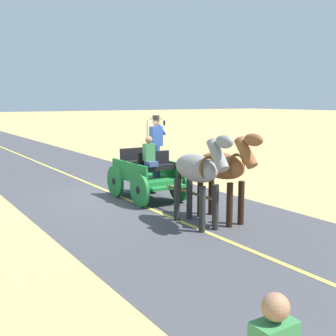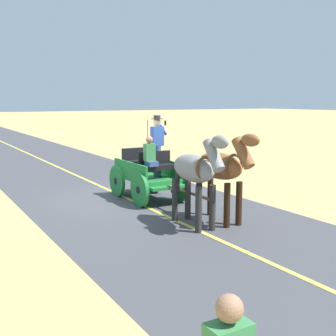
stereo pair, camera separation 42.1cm
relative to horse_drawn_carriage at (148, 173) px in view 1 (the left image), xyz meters
The scene contains 6 objects.
ground_plane 1.08m from the horse_drawn_carriage, 42.42° to the right, with size 200.00×200.00×0.00m, color tan.
road_surface 1.08m from the horse_drawn_carriage, 42.42° to the right, with size 6.08×160.00×0.01m, color #424247.
road_centre_stripe 1.07m from the horse_drawn_carriage, 42.42° to the right, with size 0.12×160.00×0.00m, color #DBCC4C.
horse_drawn_carriage is the anchor object (origin of this frame).
horse_near_side 3.09m from the horse_drawn_carriage, 96.71° to the left, with size 0.61×2.13×2.21m.
horse_off_side 3.09m from the horse_drawn_carriage, 82.61° to the left, with size 0.64×2.13×2.21m.
Camera 1 is at (5.77, 11.40, 2.94)m, focal length 46.25 mm.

